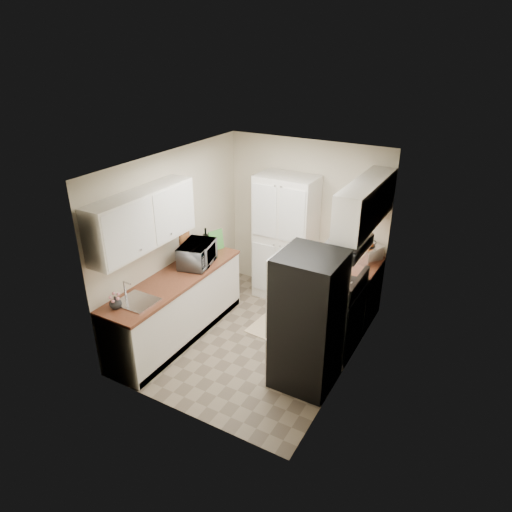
{
  "coord_description": "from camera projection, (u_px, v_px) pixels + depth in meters",
  "views": [
    {
      "loc": [
        2.6,
        -4.57,
        3.8
      ],
      "look_at": [
        -0.07,
        0.15,
        1.22
      ],
      "focal_mm": 32.0,
      "sensor_mm": 36.0,
      "label": 1
    }
  ],
  "objects": [
    {
      "name": "electric_range",
      "position": [
        333.0,
        316.0,
        6.05
      ],
      "size": [
        0.71,
        0.78,
        1.13
      ],
      "color": "#B7B7BC",
      "rests_on": "ground"
    },
    {
      "name": "countertop_right",
      "position": [
        356.0,
        264.0,
        6.49
      ],
      "size": [
        0.63,
        0.83,
        0.04
      ],
      "primitive_type": "cube",
      "color": "brown",
      "rests_on": "base_cabinet_right"
    },
    {
      "name": "countertop_left",
      "position": [
        175.0,
        279.0,
        6.09
      ],
      "size": [
        0.63,
        2.33,
        0.04
      ],
      "primitive_type": "cube",
      "color": "brown",
      "rests_on": "base_cabinet_left"
    },
    {
      "name": "wine_bottle",
      "position": [
        206.0,
        241.0,
        6.77
      ],
      "size": [
        0.09,
        0.09,
        0.34
      ],
      "primitive_type": "cylinder",
      "color": "black",
      "rests_on": "countertop_left"
    },
    {
      "name": "base_cabinet_right",
      "position": [
        354.0,
        292.0,
        6.69
      ],
      "size": [
        0.6,
        0.8,
        0.88
      ],
      "primitive_type": "cube",
      "color": "silver",
      "rests_on": "ground"
    },
    {
      "name": "ground",
      "position": [
        255.0,
        339.0,
        6.38
      ],
      "size": [
        3.2,
        3.2,
        0.0
      ],
      "primitive_type": "plane",
      "color": "#7A6B56",
      "rests_on": "ground"
    },
    {
      "name": "cutting_board",
      "position": [
        216.0,
        240.0,
        6.83
      ],
      "size": [
        0.1,
        0.24,
        0.31
      ],
      "primitive_type": "cube",
      "rotation": [
        0.0,
        0.0,
        -0.35
      ],
      "color": "green",
      "rests_on": "countertop_left"
    },
    {
      "name": "microwave",
      "position": [
        197.0,
        254.0,
        6.37
      ],
      "size": [
        0.53,
        0.66,
        0.32
      ],
      "primitive_type": "imported",
      "rotation": [
        0.0,
        0.0,
        1.82
      ],
      "color": "#A7A8AC",
      "rests_on": "countertop_left"
    },
    {
      "name": "base_cabinet_left",
      "position": [
        177.0,
        308.0,
        6.29
      ],
      "size": [
        0.6,
        2.3,
        0.88
      ],
      "primitive_type": "cube",
      "color": "silver",
      "rests_on": "ground"
    },
    {
      "name": "kitchen_mat",
      "position": [
        275.0,
        323.0,
        6.73
      ],
      "size": [
        0.6,
        0.9,
        0.01
      ],
      "primitive_type": "cube",
      "rotation": [
        0.0,
        0.0,
        -0.08
      ],
      "color": "beige",
      "rests_on": "ground"
    },
    {
      "name": "toaster_oven",
      "position": [
        367.0,
        254.0,
        6.51
      ],
      "size": [
        0.41,
        0.46,
        0.22
      ],
      "primitive_type": "cube",
      "rotation": [
        0.0,
        0.0,
        -0.33
      ],
      "color": "silver",
      "rests_on": "countertop_right"
    },
    {
      "name": "refrigerator",
      "position": [
        308.0,
        321.0,
        5.27
      ],
      "size": [
        0.7,
        0.72,
        1.7
      ],
      "primitive_type": "cube",
      "color": "#B7B7BC",
      "rests_on": "ground"
    },
    {
      "name": "pantry_cabinet",
      "position": [
        285.0,
        239.0,
        7.07
      ],
      "size": [
        0.9,
        0.55,
        2.0
      ],
      "primitive_type": "cube",
      "color": "silver",
      "rests_on": "ground"
    },
    {
      "name": "room_shell",
      "position": [
        253.0,
        232.0,
        5.68
      ],
      "size": [
        2.64,
        3.24,
        2.52
      ],
      "color": "beige",
      "rests_on": "ground"
    },
    {
      "name": "flower_vase",
      "position": [
        115.0,
        302.0,
        5.36
      ],
      "size": [
        0.16,
        0.16,
        0.15
      ],
      "primitive_type": "imported",
      "rotation": [
        0.0,
        0.0,
        -0.1
      ],
      "color": "silver",
      "rests_on": "countertop_left"
    },
    {
      "name": "fruit_basket",
      "position": [
        368.0,
        243.0,
        6.46
      ],
      "size": [
        0.3,
        0.3,
        0.1
      ],
      "primitive_type": null,
      "rotation": [
        0.0,
        0.0,
        0.35
      ],
      "color": "#EE600B",
      "rests_on": "toaster_oven"
    }
  ]
}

